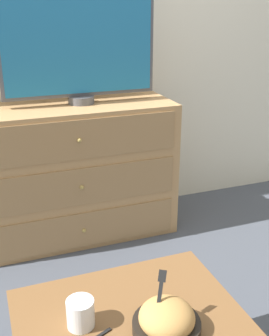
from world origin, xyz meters
TOP-DOWN VIEW (x-y plane):
  - ground_plane at (0.00, 0.00)m, footprint 12.00×12.00m
  - wall_back at (0.00, 0.03)m, footprint 12.00×0.05m
  - dresser at (-0.12, -0.25)m, footprint 1.19×0.46m
  - tv at (-0.05, -0.22)m, footprint 0.86×0.15m
  - coffee_table at (-0.22, -1.54)m, footprint 0.72×0.56m
  - takeout_bowl at (-0.14, -1.62)m, footprint 0.21×0.21m
  - drink_cup at (-0.38, -1.51)m, footprint 0.09×0.09m

SIDE VIEW (x-z plane):
  - ground_plane at x=0.00m, z-range 0.00..0.00m
  - coffee_table at x=-0.22m, z-range 0.14..0.56m
  - dresser at x=-0.12m, z-range 0.00..0.81m
  - drink_cup at x=-0.38m, z-range 0.41..0.50m
  - takeout_bowl at x=-0.14m, z-range 0.37..0.54m
  - tv at x=-0.05m, z-range 0.82..1.43m
  - wall_back at x=0.00m, z-range 0.00..2.60m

